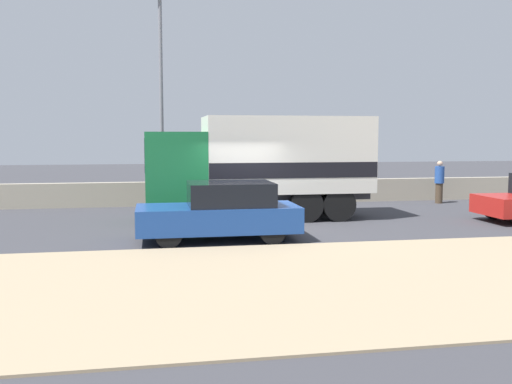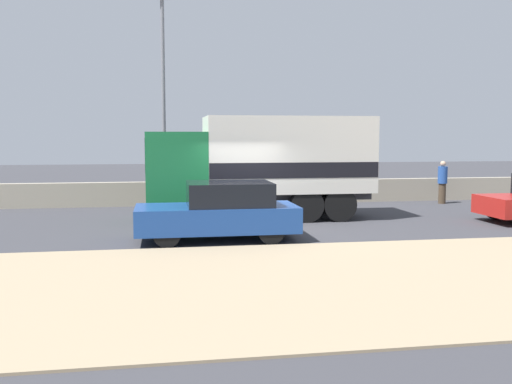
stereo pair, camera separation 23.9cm
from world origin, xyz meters
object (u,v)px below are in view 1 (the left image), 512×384
at_px(box_truck, 263,162).
at_px(car_hatchback, 221,212).
at_px(street_lamp, 161,86).
at_px(pedestrian, 439,181).

bearing_deg(box_truck, car_hatchback, 63.70).
height_order(street_lamp, car_hatchback, street_lamp).
relative_size(car_hatchback, pedestrian, 2.43).
xyz_separation_m(street_lamp, pedestrian, (10.74, -0.88, -3.60)).
bearing_deg(box_truck, pedestrian, -159.51).
height_order(street_lamp, pedestrian, street_lamp).
distance_m(box_truck, car_hatchback, 4.15).
height_order(street_lamp, box_truck, street_lamp).
relative_size(street_lamp, box_truck, 1.11).
bearing_deg(car_hatchback, box_truck, -116.30).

